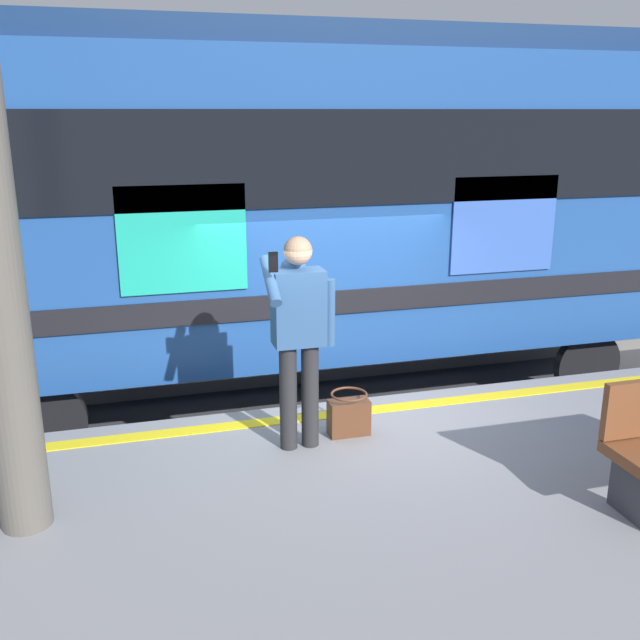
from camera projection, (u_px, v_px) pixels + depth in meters
ground_plane at (343, 483)px, 7.04m from camera, size 26.79×26.79×0.00m
platform at (426, 559)px, 5.11m from camera, size 17.86×3.92×0.87m
safety_line at (354, 412)px, 6.52m from camera, size 17.50×0.16×0.01m
track_rail_near at (309, 422)px, 8.22m from camera, size 23.21×0.08×0.16m
track_rail_far at (282, 378)px, 9.55m from camera, size 23.21×0.08×0.16m
train_carriage at (316, 191)px, 8.24m from camera, size 9.46×2.75×4.17m
passenger at (299, 326)px, 5.59m from camera, size 0.57×0.55×1.73m
handbag at (349, 415)px, 6.03m from camera, size 0.34×0.31×0.37m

